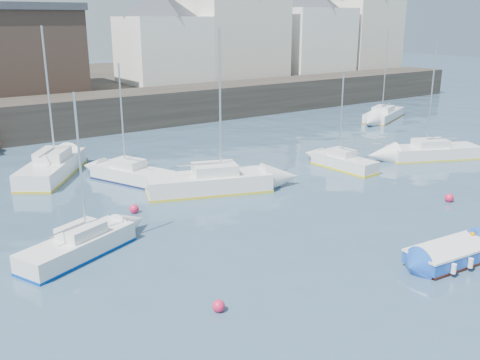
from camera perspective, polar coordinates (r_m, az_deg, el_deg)
water at (r=19.10m, az=21.58°, el=-13.00°), size 220.00×220.00×0.00m
quay_wall at (r=46.60m, az=-16.48°, el=6.76°), size 90.00×5.00×3.00m
land_strip at (r=63.79m, az=-21.78°, el=8.73°), size 90.00×32.00×2.80m
bldg_east_a at (r=61.22m, az=-0.68°, el=16.57°), size 13.36×13.36×11.80m
bldg_east_b at (r=67.65m, az=7.61°, el=15.66°), size 11.88×11.88×9.95m
bldg_east_c at (r=73.98m, az=13.00°, el=15.88°), size 11.14×11.14×10.95m
bldg_east_d at (r=56.24m, az=-8.25°, el=14.91°), size 11.14×11.14×8.95m
blue_dinghy at (r=22.43m, az=21.59°, el=-7.32°), size 3.85×2.10×0.71m
sailboat_a at (r=22.39m, az=-16.87°, el=-6.71°), size 5.22×3.45×6.50m
sailboat_b at (r=29.22m, az=-3.24°, el=-0.21°), size 7.09×4.26×8.69m
sailboat_c at (r=34.36m, az=11.02°, el=1.91°), size 1.72×4.53×5.86m
sailboat_d at (r=38.54m, az=19.93°, el=2.87°), size 6.47×4.29×7.90m
sailboat_f at (r=31.65m, az=-11.48°, el=0.65°), size 3.59×5.43×6.76m
sailboat_g at (r=52.33m, az=15.07°, el=6.76°), size 6.72×4.51×8.15m
sailboat_h at (r=33.98m, az=-19.40°, el=1.30°), size 5.72×6.79×8.74m
buoy_near at (r=17.91m, az=-2.29°, el=-13.81°), size 0.42×0.42×0.42m
buoy_mid at (r=29.83m, az=21.37°, el=-2.16°), size 0.46×0.46×0.46m
buoy_far at (r=26.72m, az=-11.20°, el=-3.45°), size 0.46×0.46×0.46m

